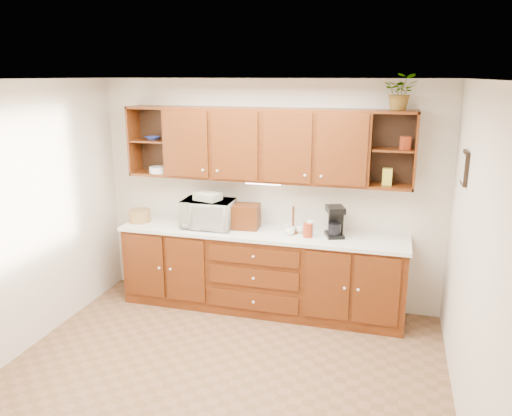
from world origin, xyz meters
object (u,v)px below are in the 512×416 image
Objects in this scene: microwave at (208,214)px; bread_box at (242,216)px; potted_plant at (401,92)px; coffee_maker at (335,222)px.

bread_box is (0.38, 0.07, -0.02)m from microwave.
bread_box is at bearing -178.33° from potted_plant.
microwave is at bearing 162.92° from coffee_maker.
coffee_maker is 1.49m from potted_plant.
coffee_maker reaches higher than microwave.
potted_plant is (0.59, 0.06, 1.37)m from coffee_maker.
bread_box is 1.10× the size of potted_plant.
microwave is 1.73× the size of coffee_maker.
microwave is at bearing -176.61° from potted_plant.
potted_plant is at bearing -2.79° from bread_box.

